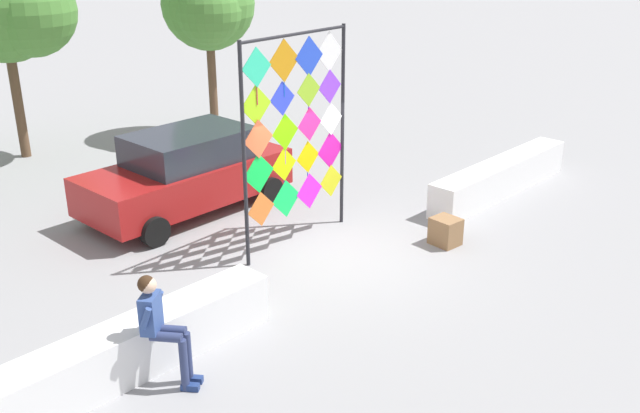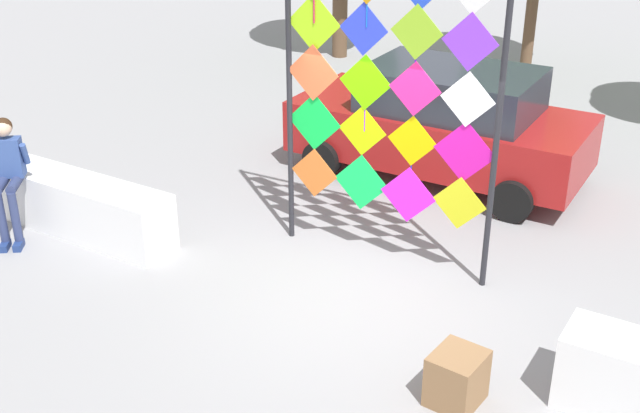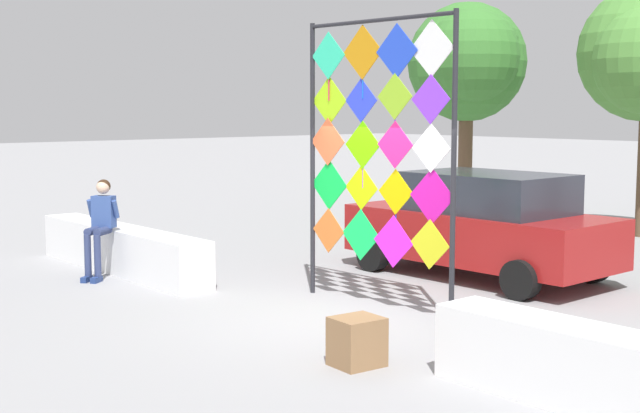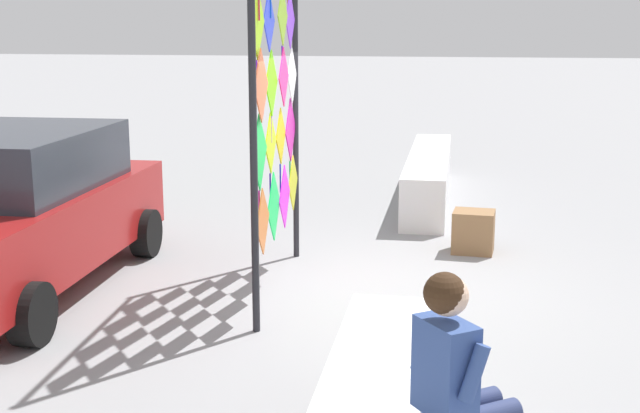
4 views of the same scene
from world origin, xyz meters
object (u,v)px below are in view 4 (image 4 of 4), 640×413
(kite_display_rack, at_px, (277,77))
(cardboard_box_large, at_px, (473,232))
(parked_car, at_px, (12,211))
(seated_vendor, at_px, (464,385))

(kite_display_rack, relative_size, cardboard_box_large, 7.52)
(parked_car, bearing_deg, cardboard_box_large, -64.75)
(kite_display_rack, relative_size, seated_vendor, 2.48)
(seated_vendor, height_order, cardboard_box_large, seated_vendor)
(kite_display_rack, distance_m, cardboard_box_large, 3.47)
(seated_vendor, bearing_deg, parked_car, 50.40)
(kite_display_rack, relative_size, parked_car, 0.89)
(seated_vendor, bearing_deg, cardboard_box_large, -1.37)
(seated_vendor, distance_m, cardboard_box_large, 6.31)
(kite_display_rack, xyz_separation_m, seated_vendor, (-4.40, -1.95, -1.34))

